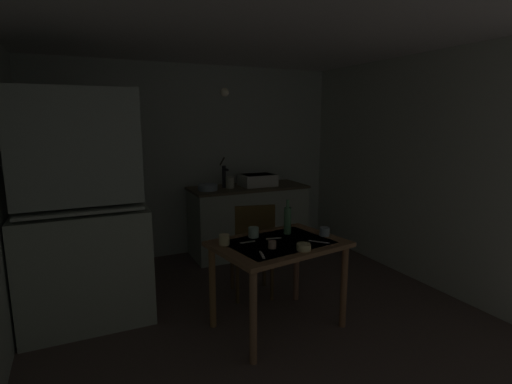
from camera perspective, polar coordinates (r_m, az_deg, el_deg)
The scene contains 23 objects.
ground_plane at distance 3.89m, azimuth -1.05°, elevation -16.20°, with size 4.85×4.85×0.00m, color brown.
wall_back at distance 5.17m, azimuth -9.12°, elevation 4.48°, with size 3.95×0.10×2.42m, color silver.
wall_right at distance 4.66m, azimuth 21.72°, elevation 3.21°, with size 0.10×3.55×2.42m, color beige.
ceiling_slab at distance 3.54m, azimuth -1.19°, elevation 22.36°, with size 3.95×3.55×0.10m, color silver.
hutch_cabinet at distance 3.58m, azimuth -24.01°, elevation -3.55°, with size 1.05×0.58×1.99m.
counter_cabinet at distance 5.17m, azimuth -1.14°, elevation -4.03°, with size 1.51×0.64×0.89m.
sink_basin at distance 5.12m, azimuth 0.23°, elevation 1.79°, with size 0.44×0.34×0.15m.
hand_pump at distance 4.97m, azimuth -4.66°, elevation 2.56°, with size 0.05×0.27×0.39m.
mixing_bowl_counter at distance 4.83m, azimuth -7.04°, elevation 0.66°, with size 0.24×0.24×0.07m, color #9EB2C6.
stoneware_crock at distance 4.95m, azimuth -3.80°, elevation 1.38°, with size 0.11×0.11×0.14m, color beige.
dining_table at distance 3.29m, azimuth 3.30°, elevation -9.06°, with size 1.14×0.90×0.75m.
chair_far_side at distance 3.86m, azimuth -0.46°, elevation -8.36°, with size 0.48×0.48×0.96m.
serving_bowl_wide at distance 3.07m, azimuth 6.96°, elevation -7.95°, with size 0.11×0.11×0.05m, color beige.
mug_tall at distance 3.18m, azimuth -4.65°, elevation -6.92°, with size 0.09×0.09×0.09m, color beige.
teacup_mint at distance 3.10m, azimuth 2.38°, elevation -7.64°, with size 0.06×0.06×0.06m, color tan.
teacup_cream at distance 3.37m, azimuth -0.36°, elevation -5.88°, with size 0.09×0.09×0.09m, color #ADD1C1.
mug_dark at distance 3.46m, azimuth 9.95°, elevation -5.70°, with size 0.09×0.09×0.07m, color #9EB2C6.
glass_bottle at distance 3.45m, azimuth 4.61°, elevation -4.06°, with size 0.06×0.06×0.30m.
table_knife at distance 3.29m, azimuth 9.16°, elevation -7.17°, with size 0.18×0.02×0.01m, color silver.
teaspoon_near_bowl at distance 3.34m, azimuth 2.60°, elevation -6.74°, with size 0.14×0.02×0.01m, color beige.
teaspoon_by_cup at distance 2.95m, azimuth 0.88°, elevation -9.13°, with size 0.16×0.02×0.01m, color beige.
serving_spoon at distance 3.24m, azimuth -1.21°, elevation -7.29°, with size 0.13×0.02×0.01m, color beige.
pendant_bulb at distance 3.62m, azimuth -4.61°, elevation 14.27°, with size 0.08×0.08×0.08m, color #F9EFCC.
Camera 1 is at (-1.40, -3.17, 1.76)m, focal length 27.48 mm.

